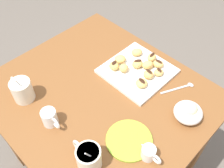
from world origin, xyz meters
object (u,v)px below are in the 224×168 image
object	(u,v)px
beignet_1	(159,72)
beignet_3	(142,83)
coffee_mug_cream_left	(88,157)
beignet_8	(124,68)
saucer_lime_left	(129,140)
pastry_plate_square	(137,71)
beignet_4	(152,57)
cream_pitcher_white	(50,117)
dining_table	(101,112)
beignet_10	(148,75)
beignet_2	(137,64)
beignet_7	(120,59)
ice_cream_bowl	(188,112)
beignet_5	(158,64)
beignet_9	(148,65)
beignet_0	(114,66)
chocolate_sauce_pitcher	(149,153)
beignet_6	(137,52)
coffee_mug_cream_right	(22,90)

from	to	relation	value
beignet_1	beignet_3	xyz separation A→B (m)	(0.01, 0.11, 0.00)
coffee_mug_cream_left	beignet_8	distance (m)	0.46
saucer_lime_left	pastry_plate_square	bearing A→B (deg)	-53.71
beignet_4	cream_pitcher_white	bearing A→B (deg)	83.60
dining_table	beignet_10	xyz separation A→B (m)	(-0.10, -0.21, 0.18)
beignet_2	beignet_7	size ratio (longest dim) A/B	0.94
beignet_8	ice_cream_bowl	bearing A→B (deg)	-179.49
dining_table	beignet_5	world-z (taller)	beignet_5
beignet_3	beignet_8	xyz separation A→B (m)	(0.12, -0.01, 0.00)
beignet_9	beignet_3	bearing A→B (deg)	116.64
dining_table	beignet_8	distance (m)	0.24
pastry_plate_square	coffee_mug_cream_left	distance (m)	0.49
pastry_plate_square	beignet_0	bearing A→B (deg)	41.19
chocolate_sauce_pitcher	beignet_3	size ratio (longest dim) A/B	1.77
pastry_plate_square	beignet_9	bearing A→B (deg)	-118.62
beignet_1	beignet_10	world-z (taller)	beignet_10
beignet_2	beignet_4	world-z (taller)	beignet_2
beignet_5	beignet_7	distance (m)	0.18
beignet_6	beignet_3	bearing A→B (deg)	137.12
beignet_2	beignet_4	xyz separation A→B (m)	(-0.02, -0.09, -0.00)
cream_pitcher_white	beignet_3	size ratio (longest dim) A/B	2.01
beignet_9	beignet_10	world-z (taller)	same
beignet_3	beignet_5	xyz separation A→B (m)	(0.02, -0.15, -0.00)
ice_cream_bowl	beignet_8	xyz separation A→B (m)	(0.35, 0.00, -0.00)
pastry_plate_square	beignet_6	xyz separation A→B (m)	(0.07, -0.08, 0.02)
coffee_mug_cream_right	cream_pitcher_white	size ratio (longest dim) A/B	1.44
coffee_mug_cream_right	beignet_5	world-z (taller)	coffee_mug_cream_right
beignet_2	beignet_8	distance (m)	0.07
dining_table	beignet_10	world-z (taller)	beignet_10
coffee_mug_cream_left	dining_table	bearing A→B (deg)	-49.83
beignet_4	beignet_9	world-z (taller)	beignet_9
ice_cream_bowl	beignet_6	world-z (taller)	ice_cream_bowl
beignet_8	beignet_4	bearing A→B (deg)	-106.19
dining_table	beignet_10	bearing A→B (deg)	-115.32
beignet_0	beignet_5	bearing A→B (deg)	-130.22
pastry_plate_square	beignet_10	bearing A→B (deg)	178.15
beignet_6	beignet_0	bearing A→B (deg)	85.96
ice_cream_bowl	saucer_lime_left	world-z (taller)	ice_cream_bowl
dining_table	pastry_plate_square	distance (m)	0.26
saucer_lime_left	beignet_8	distance (m)	0.35
beignet_3	beignet_8	bearing A→B (deg)	-5.01
beignet_0	beignet_8	world-z (taller)	same
dining_table	beignet_6	world-z (taller)	beignet_6
coffee_mug_cream_right	beignet_3	bearing A→B (deg)	-129.04
coffee_mug_cream_left	cream_pitcher_white	size ratio (longest dim) A/B	1.32
beignet_0	beignet_6	bearing A→B (deg)	-94.04
coffee_mug_cream_left	beignet_6	distance (m)	0.59
beignet_0	beignet_9	world-z (taller)	same
beignet_3	beignet_9	xyz separation A→B (m)	(0.05, -0.10, 0.00)
beignet_3	coffee_mug_cream_right	bearing A→B (deg)	50.96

